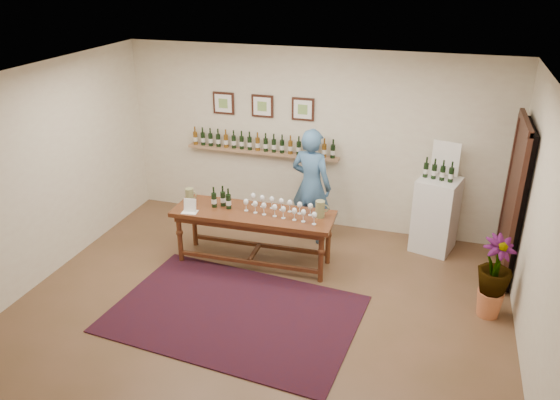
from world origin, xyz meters
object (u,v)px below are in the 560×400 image
(tasting_table, at_px, (253,220))
(person, at_px, (311,186))
(display_pedestal, at_px, (436,215))
(potted_plant, at_px, (494,277))

(tasting_table, relative_size, person, 1.27)
(display_pedestal, distance_m, potted_plant, 1.69)
(display_pedestal, xyz_separation_m, person, (-1.82, -0.24, 0.33))
(potted_plant, xyz_separation_m, person, (-2.55, 1.28, 0.35))
(tasting_table, bearing_deg, person, 56.04)
(tasting_table, relative_size, potted_plant, 2.48)
(display_pedestal, bearing_deg, tasting_table, -154.17)
(tasting_table, xyz_separation_m, potted_plant, (3.14, -0.36, -0.14))
(display_pedestal, height_order, potted_plant, display_pedestal)
(tasting_table, xyz_separation_m, person, (0.58, 0.92, 0.21))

